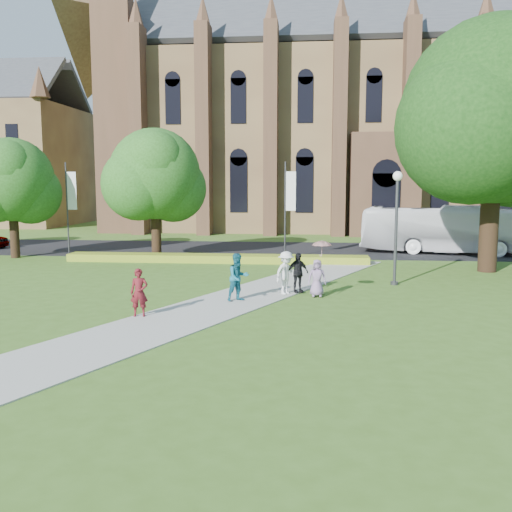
# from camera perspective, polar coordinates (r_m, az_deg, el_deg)

# --- Properties ---
(ground) EXTENTS (160.00, 160.00, 0.00)m
(ground) POSITION_cam_1_polar(r_m,az_deg,el_deg) (21.01, -4.46, -5.67)
(ground) COLOR #3E621D
(ground) RESTS_ON ground
(road) EXTENTS (160.00, 10.00, 0.02)m
(road) POSITION_cam_1_polar(r_m,az_deg,el_deg) (40.59, 0.38, 0.69)
(road) COLOR black
(road) RESTS_ON ground
(footpath) EXTENTS (15.58, 28.54, 0.04)m
(footpath) POSITION_cam_1_polar(r_m,az_deg,el_deg) (21.97, -4.02, -5.04)
(footpath) COLOR #B2B2A8
(footpath) RESTS_ON ground
(flower_hedge) EXTENTS (18.00, 1.40, 0.45)m
(flower_hedge) POSITION_cam_1_polar(r_m,az_deg,el_deg) (34.12, -3.98, -0.24)
(flower_hedge) COLOR #ACAA22
(flower_hedge) RESTS_ON ground
(cathedral) EXTENTS (52.60, 18.25, 28.00)m
(cathedral) POSITION_cam_1_polar(r_m,az_deg,el_deg) (60.80, 11.88, 15.02)
(cathedral) COLOR olive
(cathedral) RESTS_ON ground
(streetlamp) EXTENTS (0.44, 0.44, 5.24)m
(streetlamp) POSITION_cam_1_polar(r_m,az_deg,el_deg) (26.99, 13.87, 4.10)
(streetlamp) COLOR #38383D
(streetlamp) RESTS_ON ground
(large_tree) EXTENTS (9.60, 9.60, 13.20)m
(large_tree) POSITION_cam_1_polar(r_m,az_deg,el_deg) (32.76, 22.79, 13.17)
(large_tree) COLOR #332114
(large_tree) RESTS_ON ground
(street_tree_0) EXTENTS (5.20, 5.20, 7.50)m
(street_tree_0) POSITION_cam_1_polar(r_m,az_deg,el_deg) (38.87, -23.26, 6.99)
(street_tree_0) COLOR #332114
(street_tree_0) RESTS_ON ground
(street_tree_1) EXTENTS (5.60, 5.60, 8.05)m
(street_tree_1) POSITION_cam_1_polar(r_m,az_deg,el_deg) (35.95, -10.07, 8.04)
(street_tree_1) COLOR #332114
(street_tree_1) RESTS_ON ground
(banner_pole_0) EXTENTS (0.70, 0.10, 6.00)m
(banner_pole_0) POSITION_cam_1_polar(r_m,az_deg,el_deg) (35.41, 3.11, 5.19)
(banner_pole_0) COLOR #38383D
(banner_pole_0) RESTS_ON ground
(banner_pole_1) EXTENTS (0.70, 0.10, 6.00)m
(banner_pole_1) POSITION_cam_1_polar(r_m,az_deg,el_deg) (38.61, -18.21, 5.01)
(banner_pole_1) COLOR #38383D
(banner_pole_1) RESTS_ON ground
(tour_coach) EXTENTS (11.74, 4.58, 3.19)m
(tour_coach) POSITION_cam_1_polar(r_m,az_deg,el_deg) (40.08, 18.67, 2.52)
(tour_coach) COLOR white
(tour_coach) RESTS_ON road
(pedestrian_0) EXTENTS (0.68, 0.51, 1.70)m
(pedestrian_0) POSITION_cam_1_polar(r_m,az_deg,el_deg) (20.50, -11.60, -3.59)
(pedestrian_0) COLOR #581419
(pedestrian_0) RESTS_ON footpath
(pedestrian_1) EXTENTS (1.17, 1.13, 1.91)m
(pedestrian_1) POSITION_cam_1_polar(r_m,az_deg,el_deg) (22.66, -1.80, -2.14)
(pedestrian_1) COLOR #165D71
(pedestrian_1) RESTS_ON footpath
(pedestrian_2) EXTENTS (1.28, 1.32, 1.81)m
(pedestrian_2) POSITION_cam_1_polar(r_m,az_deg,el_deg) (24.10, 3.03, -1.68)
(pedestrian_2) COLOR silver
(pedestrian_2) RESTS_ON footpath
(pedestrian_3) EXTENTS (1.08, 0.85, 1.72)m
(pedestrian_3) POSITION_cam_1_polar(r_m,az_deg,el_deg) (24.47, 4.19, -1.67)
(pedestrian_3) COLOR black
(pedestrian_3) RESTS_ON footpath
(pedestrian_4) EXTENTS (0.77, 0.52, 1.54)m
(pedestrian_4) POSITION_cam_1_polar(r_m,az_deg,el_deg) (23.74, 6.12, -2.19)
(pedestrian_4) COLOR gray
(pedestrian_4) RESTS_ON footpath
(parasol) EXTENTS (1.01, 1.01, 0.68)m
(parasol) POSITION_cam_1_polar(r_m,az_deg,el_deg) (23.69, 6.59, 0.49)
(parasol) COLOR #D79E98
(parasol) RESTS_ON pedestrian_4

